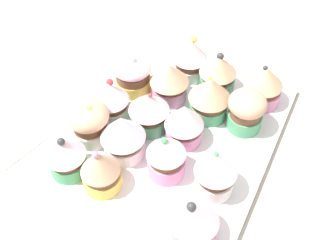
% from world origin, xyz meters
% --- Properties ---
extents(ground_plane, '(1.80, 1.80, 0.03)m').
position_xyz_m(ground_plane, '(0.00, 0.00, -0.01)').
color(ground_plane, '#B2A899').
extents(baking_tray, '(0.31, 0.38, 0.01)m').
position_xyz_m(baking_tray, '(0.00, 0.00, 0.01)').
color(baking_tray, silver).
rests_on(baking_tray, ground_plane).
extents(cupcake_0, '(0.06, 0.06, 0.07)m').
position_xyz_m(cupcake_0, '(-0.11, -0.13, 0.05)').
color(cupcake_0, pink).
rests_on(cupcake_0, baking_tray).
extents(cupcake_1, '(0.06, 0.06, 0.07)m').
position_xyz_m(cupcake_1, '(-0.03, -0.13, 0.05)').
color(cupcake_1, '#4C9E6B').
rests_on(cupcake_1, baking_tray).
extents(cupcake_2, '(0.06, 0.06, 0.08)m').
position_xyz_m(cupcake_2, '(0.03, -0.14, 0.05)').
color(cupcake_2, white).
rests_on(cupcake_2, baking_tray).
extents(cupcake_3, '(0.06, 0.06, 0.07)m').
position_xyz_m(cupcake_3, '(-0.10, -0.07, 0.05)').
color(cupcake_3, '#4C9E6B').
rests_on(cupcake_3, baking_tray).
extents(cupcake_4, '(0.07, 0.07, 0.08)m').
position_xyz_m(cupcake_4, '(-0.04, -0.07, 0.05)').
color(cupcake_4, '#4C9E6B').
rests_on(cupcake_4, baking_tray).
extents(cupcake_5, '(0.06, 0.06, 0.07)m').
position_xyz_m(cupcake_5, '(0.03, -0.07, 0.05)').
color(cupcake_5, pink).
rests_on(cupcake_5, baking_tray).
extents(cupcake_6, '(0.06, 0.06, 0.07)m').
position_xyz_m(cupcake_6, '(0.10, -0.06, 0.05)').
color(cupcake_6, '#EFC651').
rests_on(cupcake_6, baking_tray).
extents(cupcake_7, '(0.06, 0.06, 0.07)m').
position_xyz_m(cupcake_7, '(-0.03, 0.00, 0.05)').
color(cupcake_7, pink).
rests_on(cupcake_7, baking_tray).
extents(cupcake_8, '(0.06, 0.06, 0.07)m').
position_xyz_m(cupcake_8, '(0.03, 0.00, 0.05)').
color(cupcake_8, '#4C9E6B').
rests_on(cupcake_8, baking_tray).
extents(cupcake_9, '(0.06, 0.06, 0.07)m').
position_xyz_m(cupcake_9, '(0.10, 0.01, 0.05)').
color(cupcake_9, white).
rests_on(cupcake_9, baking_tray).
extents(cupcake_10, '(0.06, 0.06, 0.07)m').
position_xyz_m(cupcake_10, '(-0.10, 0.06, 0.05)').
color(cupcake_10, white).
rests_on(cupcake_10, baking_tray).
extents(cupcake_11, '(0.06, 0.06, 0.07)m').
position_xyz_m(cupcake_11, '(-0.03, 0.07, 0.05)').
color(cupcake_11, pink).
rests_on(cupcake_11, baking_tray).
extents(cupcake_12, '(0.07, 0.07, 0.08)m').
position_xyz_m(cupcake_12, '(0.04, 0.06, 0.05)').
color(cupcake_12, white).
rests_on(cupcake_12, baking_tray).
extents(cupcake_13, '(0.06, 0.06, 0.07)m').
position_xyz_m(cupcake_13, '(0.10, 0.06, 0.05)').
color(cupcake_13, white).
rests_on(cupcake_13, baking_tray).
extents(cupcake_14, '(0.06, 0.06, 0.07)m').
position_xyz_m(cupcake_14, '(-0.10, 0.14, 0.05)').
color(cupcake_14, pink).
rests_on(cupcake_14, baking_tray).
extents(cupcake_15, '(0.05, 0.05, 0.07)m').
position_xyz_m(cupcake_15, '(0.04, 0.12, 0.05)').
color(cupcake_15, '#EFC651').
rests_on(cupcake_15, baking_tray).
extents(cupcake_16, '(0.06, 0.06, 0.07)m').
position_xyz_m(cupcake_16, '(0.09, 0.13, 0.05)').
color(cupcake_16, '#4C9E6B').
rests_on(cupcake_16, baking_tray).
extents(napkin, '(0.15, 0.17, 0.01)m').
position_xyz_m(napkin, '(0.23, 0.08, 0.00)').
color(napkin, white).
rests_on(napkin, ground_plane).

